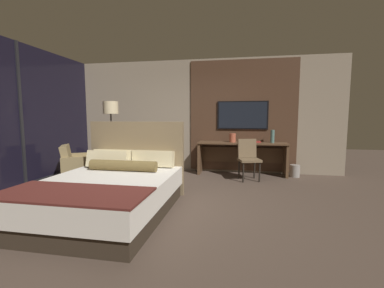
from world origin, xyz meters
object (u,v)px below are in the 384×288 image
(vase_tall, at_px, (272,136))
(vase_short, at_px, (233,138))
(armchair_by_window, at_px, (80,168))
(book, at_px, (256,142))
(tv, at_px, (242,115))
(desk_chair, at_px, (248,155))
(floor_lamp, at_px, (111,114))
(desk, at_px, (242,152))
(bed, at_px, (110,190))
(waste_bin, at_px, (295,171))

(vase_tall, xyz_separation_m, vase_short, (-0.92, -0.04, -0.04))
(armchair_by_window, height_order, book, book)
(vase_short, bearing_deg, tv, 45.81)
(desk_chair, height_order, vase_short, vase_short)
(desk_chair, relative_size, floor_lamp, 0.52)
(floor_lamp, distance_m, vase_short, 2.89)
(desk_chair, bearing_deg, desk, 89.77)
(bed, height_order, vase_tall, bed)
(bed, distance_m, book, 3.64)
(tv, xyz_separation_m, book, (0.31, -0.20, -0.63))
(floor_lamp, xyz_separation_m, vase_short, (2.75, 0.69, -0.57))
(bed, height_order, desk_chair, bed)
(floor_lamp, bearing_deg, vase_short, 14.05)
(tv, bearing_deg, book, -32.22)
(tv, height_order, vase_tall, tv)
(tv, distance_m, book, 0.73)
(vase_tall, bearing_deg, armchair_by_window, -162.49)
(armchair_by_window, relative_size, waste_bin, 3.67)
(bed, distance_m, vase_short, 3.33)
(bed, bearing_deg, waste_bin, 42.19)
(floor_lamp, height_order, vase_tall, floor_lamp)
(tv, xyz_separation_m, vase_tall, (0.69, -0.19, -0.49))
(floor_lamp, distance_m, book, 3.43)
(bed, xyz_separation_m, armchair_by_window, (-1.53, 1.57, -0.05))
(bed, xyz_separation_m, waste_bin, (3.10, 2.81, -0.18))
(desk_chair, bearing_deg, waste_bin, 6.96)
(desk, distance_m, vase_short, 0.41)
(vase_tall, xyz_separation_m, book, (-0.38, -0.01, -0.13))
(vase_short, bearing_deg, desk_chair, -52.23)
(desk_chair, distance_m, book, 0.59)
(vase_tall, xyz_separation_m, waste_bin, (0.51, -0.06, -0.79))
(floor_lamp, bearing_deg, desk_chair, 4.18)
(armchair_by_window, bearing_deg, desk, -99.88)
(desk, xyz_separation_m, desk_chair, (0.13, -0.50, -0.00))
(vase_short, bearing_deg, floor_lamp, -165.95)
(desk, relative_size, desk_chair, 2.32)
(vase_short, height_order, book, vase_short)
(tv, bearing_deg, floor_lamp, -162.84)
(bed, height_order, floor_lamp, floor_lamp)
(desk, xyz_separation_m, vase_short, (-0.22, -0.03, 0.35))
(floor_lamp, relative_size, book, 7.24)
(tv, distance_m, floor_lamp, 3.11)
(desk, bearing_deg, waste_bin, -2.64)
(desk_chair, height_order, book, desk_chair)
(armchair_by_window, distance_m, floor_lamp, 1.38)
(desk_chair, height_order, waste_bin, desk_chair)
(tv, height_order, book, tv)
(bed, bearing_deg, desk, 56.56)
(vase_tall, distance_m, book, 0.40)
(bed, relative_size, desk, 1.09)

